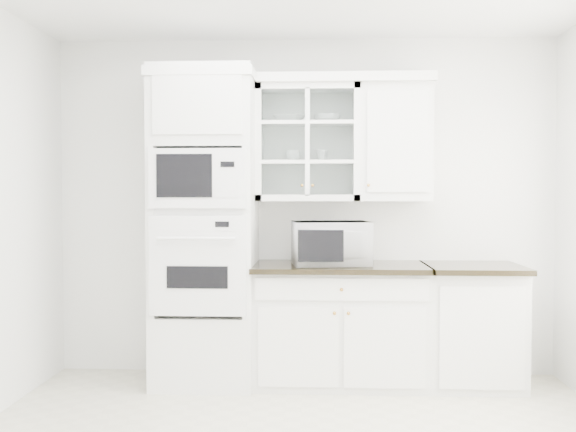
{
  "coord_description": "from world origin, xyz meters",
  "views": [
    {
      "loc": [
        0.11,
        -3.45,
        1.46
      ],
      "look_at": [
        -0.1,
        1.05,
        1.3
      ],
      "focal_mm": 40.0,
      "sensor_mm": 36.0,
      "label": 1
    }
  ],
  "objects": [
    {
      "name": "base_cabinet_run",
      "position": [
        0.28,
        1.45,
        0.46
      ],
      "size": [
        1.32,
        0.67,
        0.92
      ],
      "color": "white",
      "rests_on": "ground"
    },
    {
      "name": "upper_cabinet_glass",
      "position": [
        0.03,
        1.58,
        1.85
      ],
      "size": [
        0.8,
        0.33,
        0.9
      ],
      "color": "white",
      "rests_on": "room_shell"
    },
    {
      "name": "oven_column",
      "position": [
        -0.75,
        1.42,
        1.2
      ],
      "size": [
        0.76,
        0.68,
        2.4
      ],
      "color": "white",
      "rests_on": "ground"
    },
    {
      "name": "upper_cabinet_solid",
      "position": [
        0.71,
        1.58,
        1.85
      ],
      "size": [
        0.55,
        0.33,
        0.9
      ],
      "primitive_type": "cube",
      "color": "white",
      "rests_on": "room_shell"
    },
    {
      "name": "crown_molding",
      "position": [
        -0.07,
        1.56,
        2.33
      ],
      "size": [
        2.14,
        0.38,
        0.07
      ],
      "primitive_type": "cube",
      "color": "white",
      "rests_on": "room_shell"
    },
    {
      "name": "bowl_a",
      "position": [
        -0.12,
        1.57,
        2.04
      ],
      "size": [
        0.29,
        0.29,
        0.06
      ],
      "primitive_type": "imported",
      "rotation": [
        0.0,
        0.0,
        -0.24
      ],
      "color": "white",
      "rests_on": "upper_cabinet_glass"
    },
    {
      "name": "room_shell",
      "position": [
        0.0,
        0.43,
        1.78
      ],
      "size": [
        4.0,
        3.5,
        2.7
      ],
      "color": "white",
      "rests_on": "ground"
    },
    {
      "name": "countertop_microwave",
      "position": [
        0.21,
        1.4,
        1.08
      ],
      "size": [
        0.62,
        0.54,
        0.33
      ],
      "primitive_type": "imported",
      "rotation": [
        0.0,
        0.0,
        3.28
      ],
      "color": "white",
      "rests_on": "base_cabinet_run"
    },
    {
      "name": "cup_b",
      "position": [
        0.14,
        1.58,
        1.76
      ],
      "size": [
        0.12,
        0.12,
        0.09
      ],
      "primitive_type": "imported",
      "rotation": [
        0.0,
        0.0,
        -0.31
      ],
      "color": "white",
      "rests_on": "upper_cabinet_glass"
    },
    {
      "name": "bowl_b",
      "position": [
        0.18,
        1.59,
        2.04
      ],
      "size": [
        0.23,
        0.23,
        0.06
      ],
      "primitive_type": "imported",
      "rotation": [
        0.0,
        0.0,
        -0.12
      ],
      "color": "white",
      "rests_on": "upper_cabinet_glass"
    },
    {
      "name": "extra_base_cabinet",
      "position": [
        1.28,
        1.45,
        0.46
      ],
      "size": [
        0.72,
        0.67,
        0.92
      ],
      "color": "white",
      "rests_on": "ground"
    },
    {
      "name": "cup_a",
      "position": [
        -0.08,
        1.6,
        1.75
      ],
      "size": [
        0.12,
        0.12,
        0.09
      ],
      "primitive_type": "imported",
      "rotation": [
        0.0,
        0.0,
        0.08
      ],
      "color": "white",
      "rests_on": "upper_cabinet_glass"
    }
  ]
}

